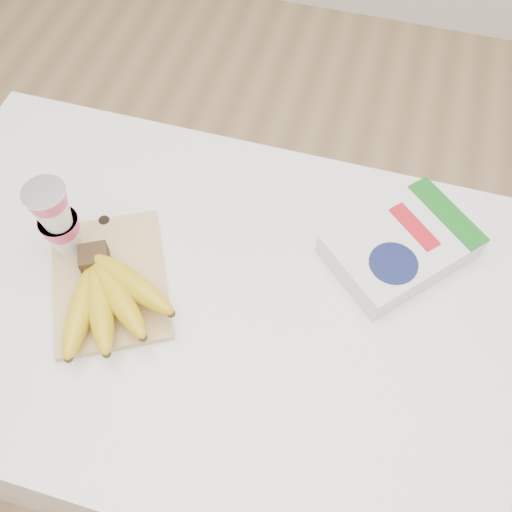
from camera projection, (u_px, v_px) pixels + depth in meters
The scene contains 6 objects.
room at pixel (136, 12), 0.51m from camera, with size 4.00×4.00×4.00m.
table at pixel (209, 376), 1.32m from camera, with size 1.08×0.72×0.81m, color white.
cutting_board at pixel (110, 281), 0.98m from camera, with size 0.19×0.26×0.01m, color tan.
bananas at pixel (107, 296), 0.92m from camera, with size 0.21×0.22×0.07m.
yogurt_stack at pixel (57, 219), 0.93m from camera, with size 0.07×0.07×0.16m.
cereal_box at pixel (401, 246), 0.99m from camera, with size 0.28×0.29×0.05m.
Camera 1 is at (0.23, -0.41, 1.67)m, focal length 40.00 mm.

